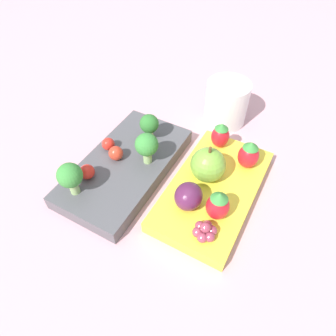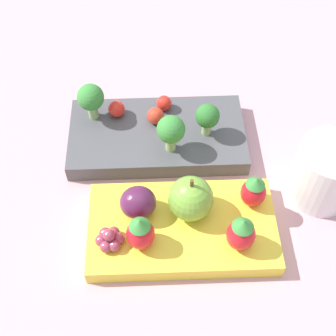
{
  "view_description": "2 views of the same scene",
  "coord_description": "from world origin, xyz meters",
  "px_view_note": "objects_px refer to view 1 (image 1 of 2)",
  "views": [
    {
      "loc": [
        -0.26,
        -0.12,
        0.35
      ],
      "look_at": [
        0.01,
        0.0,
        0.03
      ],
      "focal_mm": 32.0,
      "sensor_mm": 36.0,
      "label": 1
    },
    {
      "loc": [
        -0.03,
        -0.32,
        0.47
      ],
      "look_at": [
        0.01,
        0.0,
        0.03
      ],
      "focal_mm": 50.0,
      "sensor_mm": 36.0,
      "label": 2
    }
  ],
  "objects_px": {
    "cherry_tomato_0": "(108,144)",
    "broccoli_floret_0": "(149,125)",
    "plum": "(188,196)",
    "strawberry_2": "(249,155)",
    "strawberry_1": "(220,135)",
    "bento_box_savoury": "(125,167)",
    "cherry_tomato_1": "(116,152)",
    "bento_box_fruit": "(213,189)",
    "grape_cluster": "(205,231)",
    "cherry_tomato_2": "(87,172)",
    "broccoli_floret_1": "(147,146)",
    "broccoli_floret_2": "(70,176)",
    "strawberry_0": "(218,205)",
    "apple": "(208,165)",
    "drinking_cup": "(226,103)"
  },
  "relations": [
    {
      "from": "cherry_tomato_0",
      "to": "broccoli_floret_0",
      "type": "bearing_deg",
      "value": -45.5
    },
    {
      "from": "cherry_tomato_0",
      "to": "plum",
      "type": "xyz_separation_m",
      "value": [
        -0.05,
        -0.15,
        0.01
      ]
    },
    {
      "from": "strawberry_2",
      "to": "strawberry_1",
      "type": "bearing_deg",
      "value": 63.34
    },
    {
      "from": "bento_box_savoury",
      "to": "cherry_tomato_1",
      "type": "relative_size",
      "value": 10.5
    },
    {
      "from": "bento_box_fruit",
      "to": "grape_cluster",
      "type": "distance_m",
      "value": 0.08
    },
    {
      "from": "cherry_tomato_2",
      "to": "strawberry_2",
      "type": "relative_size",
      "value": 0.46
    },
    {
      "from": "cherry_tomato_1",
      "to": "plum",
      "type": "bearing_deg",
      "value": -105.0
    },
    {
      "from": "cherry_tomato_1",
      "to": "plum",
      "type": "xyz_separation_m",
      "value": [
        -0.03,
        -0.13,
        0.0
      ]
    },
    {
      "from": "grape_cluster",
      "to": "broccoli_floret_0",
      "type": "bearing_deg",
      "value": 47.37
    },
    {
      "from": "plum",
      "to": "bento_box_savoury",
      "type": "bearing_deg",
      "value": 74.79
    },
    {
      "from": "cherry_tomato_0",
      "to": "cherry_tomato_1",
      "type": "distance_m",
      "value": 0.02
    },
    {
      "from": "strawberry_2",
      "to": "broccoli_floret_1",
      "type": "bearing_deg",
      "value": 112.17
    },
    {
      "from": "broccoli_floret_2",
      "to": "strawberry_1",
      "type": "height_order",
      "value": "broccoli_floret_2"
    },
    {
      "from": "bento_box_fruit",
      "to": "broccoli_floret_0",
      "type": "bearing_deg",
      "value": 69.09
    },
    {
      "from": "cherry_tomato_2",
      "to": "strawberry_0",
      "type": "xyz_separation_m",
      "value": [
        0.01,
        -0.19,
        0.01
      ]
    },
    {
      "from": "apple",
      "to": "cherry_tomato_2",
      "type": "bearing_deg",
      "value": 115.08
    },
    {
      "from": "bento_box_savoury",
      "to": "strawberry_2",
      "type": "relative_size",
      "value": 4.96
    },
    {
      "from": "cherry_tomato_0",
      "to": "cherry_tomato_1",
      "type": "xyz_separation_m",
      "value": [
        -0.01,
        -0.02,
        0.0
      ]
    },
    {
      "from": "broccoli_floret_0",
      "to": "drinking_cup",
      "type": "bearing_deg",
      "value": -36.23
    },
    {
      "from": "strawberry_2",
      "to": "grape_cluster",
      "type": "xyz_separation_m",
      "value": [
        -0.14,
        0.02,
        -0.01
      ]
    },
    {
      "from": "broccoli_floret_2",
      "to": "drinking_cup",
      "type": "relative_size",
      "value": 0.67
    },
    {
      "from": "strawberry_0",
      "to": "plum",
      "type": "relative_size",
      "value": 1.15
    },
    {
      "from": "bento_box_savoury",
      "to": "plum",
      "type": "height_order",
      "value": "plum"
    },
    {
      "from": "bento_box_savoury",
      "to": "cherry_tomato_2",
      "type": "xyz_separation_m",
      "value": [
        -0.05,
        0.03,
        0.02
      ]
    },
    {
      "from": "broccoli_floret_2",
      "to": "plum",
      "type": "relative_size",
      "value": 1.29
    },
    {
      "from": "strawberry_0",
      "to": "bento_box_savoury",
      "type": "bearing_deg",
      "value": 78.34
    },
    {
      "from": "grape_cluster",
      "to": "drinking_cup",
      "type": "relative_size",
      "value": 0.41
    },
    {
      "from": "broccoli_floret_1",
      "to": "apple",
      "type": "height_order",
      "value": "apple"
    },
    {
      "from": "cherry_tomato_2",
      "to": "cherry_tomato_0",
      "type": "bearing_deg",
      "value": 3.29
    },
    {
      "from": "bento_box_fruit",
      "to": "strawberry_0",
      "type": "relative_size",
      "value": 4.7
    },
    {
      "from": "cherry_tomato_1",
      "to": "strawberry_1",
      "type": "distance_m",
      "value": 0.16
    },
    {
      "from": "cherry_tomato_2",
      "to": "plum",
      "type": "distance_m",
      "value": 0.15
    },
    {
      "from": "apple",
      "to": "bento_box_savoury",
      "type": "bearing_deg",
      "value": 101.92
    },
    {
      "from": "strawberry_0",
      "to": "grape_cluster",
      "type": "distance_m",
      "value": 0.04
    },
    {
      "from": "bento_box_fruit",
      "to": "broccoli_floret_1",
      "type": "relative_size",
      "value": 4.17
    },
    {
      "from": "broccoli_floret_0",
      "to": "strawberry_1",
      "type": "distance_m",
      "value": 0.11
    },
    {
      "from": "bento_box_savoury",
      "to": "plum",
      "type": "bearing_deg",
      "value": -105.21
    },
    {
      "from": "apple",
      "to": "broccoli_floret_1",
      "type": "bearing_deg",
      "value": 96.41
    },
    {
      "from": "bento_box_savoury",
      "to": "broccoli_floret_2",
      "type": "relative_size",
      "value": 4.49
    },
    {
      "from": "cherry_tomato_0",
      "to": "apple",
      "type": "bearing_deg",
      "value": -86.24
    },
    {
      "from": "apple",
      "to": "plum",
      "type": "height_order",
      "value": "apple"
    },
    {
      "from": "cherry_tomato_2",
      "to": "strawberry_1",
      "type": "bearing_deg",
      "value": -46.46
    },
    {
      "from": "cherry_tomato_1",
      "to": "strawberry_1",
      "type": "bearing_deg",
      "value": -54.89
    },
    {
      "from": "broccoli_floret_1",
      "to": "cherry_tomato_1",
      "type": "relative_size",
      "value": 2.35
    },
    {
      "from": "grape_cluster",
      "to": "broccoli_floret_1",
      "type": "bearing_deg",
      "value": 55.96
    },
    {
      "from": "broccoli_floret_1",
      "to": "plum",
      "type": "height_order",
      "value": "broccoli_floret_1"
    },
    {
      "from": "broccoli_floret_0",
      "to": "broccoli_floret_2",
      "type": "relative_size",
      "value": 0.89
    },
    {
      "from": "drinking_cup",
      "to": "broccoli_floret_0",
      "type": "bearing_deg",
      "value": 143.77
    },
    {
      "from": "broccoli_floret_1",
      "to": "drinking_cup",
      "type": "distance_m",
      "value": 0.19
    },
    {
      "from": "drinking_cup",
      "to": "bento_box_fruit",
      "type": "bearing_deg",
      "value": -168.18
    }
  ]
}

